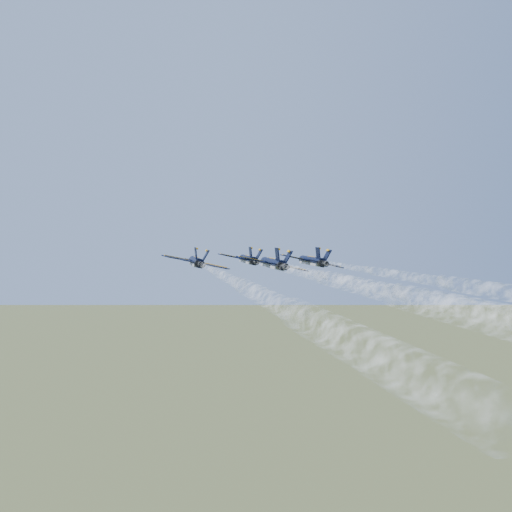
{
  "coord_description": "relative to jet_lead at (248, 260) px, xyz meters",
  "views": [
    {
      "loc": [
        -11.13,
        -112.97,
        108.52
      ],
      "look_at": [
        2.26,
        1.73,
        105.91
      ],
      "focal_mm": 40.0,
      "sensor_mm": 36.0,
      "label": 1
    }
  ],
  "objects": [
    {
      "name": "smoke_trail_left",
      "position": [
        -6.03,
        -78.44,
        0.04
      ],
      "size": [
        9.3,
        89.76,
        2.56
      ],
      "rotation": [
        0.0,
        0.21,
        0.08
      ],
      "color": "white"
    },
    {
      "name": "jet_right",
      "position": [
        11.88,
        -11.18,
        0.0
      ],
      "size": [
        13.43,
        17.57,
        4.45
      ],
      "rotation": [
        0.0,
        0.21,
        0.08
      ],
      "color": "black"
    },
    {
      "name": "jet_slot",
      "position": [
        2.01,
        -23.72,
        0.0
      ],
      "size": [
        13.43,
        17.57,
        4.45
      ],
      "rotation": [
        0.0,
        0.21,
        0.08
      ],
      "color": "black"
    },
    {
      "name": "jet_lead",
      "position": [
        0.0,
        0.0,
        0.0
      ],
      "size": [
        13.43,
        17.57,
        4.45
      ],
      "rotation": [
        0.0,
        0.21,
        0.08
      ],
      "color": "black"
    },
    {
      "name": "smoke_trail_slot",
      "position": [
        7.52,
        -89.58,
        0.04
      ],
      "size": [
        9.3,
        89.76,
        2.56
      ],
      "rotation": [
        0.0,
        0.21,
        0.08
      ],
      "color": "white"
    },
    {
      "name": "smoke_trail_lead",
      "position": [
        5.51,
        -65.86,
        0.04
      ],
      "size": [
        9.3,
        89.76,
        2.56
      ],
      "rotation": [
        0.0,
        0.21,
        0.08
      ],
      "color": "white"
    },
    {
      "name": "jet_left",
      "position": [
        -11.53,
        -12.58,
        0.0
      ],
      "size": [
        13.43,
        17.57,
        4.45
      ],
      "rotation": [
        0.0,
        0.21,
        0.08
      ],
      "color": "black"
    }
  ]
}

